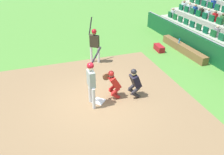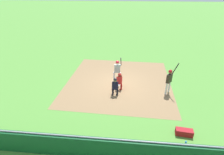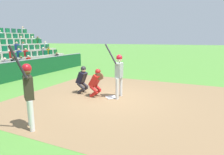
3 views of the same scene
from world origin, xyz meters
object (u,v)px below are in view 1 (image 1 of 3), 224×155
at_px(equipment_duffel_bag, 159,48).
at_px(on_deck_batter, 94,42).
at_px(catcher_crouching, 113,82).
at_px(dugout_bench, 183,49).
at_px(home_plate_marker, 99,101).
at_px(home_plate_umpire, 135,81).
at_px(batter_at_plate, 91,79).
at_px(water_bottle_on_bench, 179,41).

distance_m(equipment_duffel_bag, on_deck_batter, 4.18).
height_order(catcher_crouching, dugout_bench, catcher_crouching).
xyz_separation_m(home_plate_marker, catcher_crouching, (0.12, -0.66, 0.69)).
relative_size(home_plate_marker, on_deck_batter, 0.19).
bearing_deg(equipment_duffel_bag, home_plate_umpire, 144.06).
xyz_separation_m(home_plate_umpire, equipment_duffel_bag, (3.88, -3.49, -0.54)).
relative_size(batter_at_plate, water_bottle_on_bench, 8.48).
distance_m(home_plate_marker, home_plate_umpire, 1.66).
bearing_deg(dugout_bench, equipment_duffel_bag, 60.07).
bearing_deg(batter_at_plate, catcher_crouching, -76.86).
xyz_separation_m(catcher_crouching, home_plate_umpire, (-0.25, -0.84, 0.00)).
xyz_separation_m(dugout_bench, water_bottle_on_bench, (0.40, 0.07, 0.36)).
height_order(batter_at_plate, catcher_crouching, batter_at_plate).
bearing_deg(home_plate_umpire, equipment_duffel_bag, -42.02).
bearing_deg(water_bottle_on_bench, batter_at_plate, 118.88).
bearing_deg(home_plate_marker, home_plate_umpire, -94.98).
xyz_separation_m(catcher_crouching, equipment_duffel_bag, (3.63, -4.33, -0.53)).
height_order(catcher_crouching, water_bottle_on_bench, catcher_crouching).
distance_m(catcher_crouching, on_deck_batter, 3.51).
height_order(dugout_bench, water_bottle_on_bench, water_bottle_on_bench).
height_order(batter_at_plate, home_plate_umpire, batter_at_plate).
bearing_deg(on_deck_batter, catcher_crouching, 175.44).
relative_size(home_plate_umpire, water_bottle_on_bench, 4.79).
distance_m(water_bottle_on_bench, equipment_duffel_bag, 1.26).
relative_size(dugout_bench, water_bottle_on_bench, 14.21).
bearing_deg(dugout_bench, home_plate_umpire, 123.97).
bearing_deg(on_deck_batter, dugout_bench, -95.86).
relative_size(batter_at_plate, on_deck_batter, 0.98).
distance_m(batter_at_plate, water_bottle_on_bench, 7.38).
relative_size(dugout_bench, on_deck_batter, 1.63).
bearing_deg(water_bottle_on_bench, on_deck_batter, 88.48).
bearing_deg(dugout_bench, water_bottle_on_bench, 9.51).
distance_m(batter_at_plate, equipment_duffel_bag, 6.62).
relative_size(home_plate_marker, dugout_bench, 0.11).
bearing_deg(equipment_duffel_bag, dugout_bench, -113.85).
bearing_deg(batter_at_plate, home_plate_marker, -70.04).
xyz_separation_m(batter_at_plate, water_bottle_on_bench, (3.55, -6.44, -0.59)).
distance_m(dugout_bench, on_deck_batter, 5.38).
height_order(catcher_crouching, on_deck_batter, on_deck_batter).
bearing_deg(dugout_bench, catcher_crouching, 117.81).
distance_m(home_plate_marker, equipment_duffel_bag, 6.24).
bearing_deg(catcher_crouching, on_deck_batter, -4.56).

